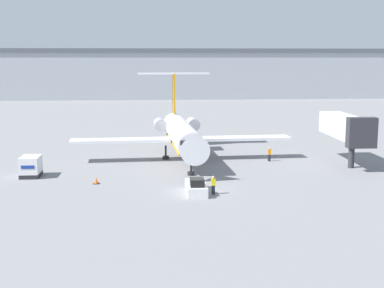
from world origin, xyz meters
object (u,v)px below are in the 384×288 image
worker_near_tug (213,185)px  worker_by_wing (269,154)px  jet_bridge (346,127)px  luggage_cart (31,167)px  airplane_main (182,133)px  pushback_tug (196,187)px  traffic_cone_left (96,181)px

worker_near_tug → worker_by_wing: 17.85m
jet_bridge → luggage_cart: bearing=-173.4°
airplane_main → worker_by_wing: (10.71, -1.83, -2.43)m
worker_by_wing → jet_bridge: (8.62, -2.45, 3.54)m
pushback_tug → worker_by_wing: bearing=55.5°
luggage_cart → worker_near_tug: (18.72, -8.91, -0.19)m
airplane_main → traffic_cone_left: bearing=-127.6°
jet_bridge → traffic_cone_left: bearing=-164.5°
worker_near_tug → traffic_cone_left: size_ratio=2.66×
traffic_cone_left → jet_bridge: 30.15m
airplane_main → worker_by_wing: size_ratio=15.92×
pushback_tug → airplane_main: bearing=91.3°
worker_by_wing → pushback_tug: bearing=-124.5°
traffic_cone_left → airplane_main: bearing=52.4°
luggage_cart → worker_by_wing: size_ratio=1.64×
pushback_tug → luggage_cart: bearing=153.9°
airplane_main → jet_bridge: bearing=-12.5°
airplane_main → worker_by_wing: airplane_main is taller
luggage_cart → worker_near_tug: 20.73m
luggage_cart → jet_bridge: (36.10, 4.19, 3.34)m
worker_near_tug → worker_by_wing: (8.76, 15.55, -0.01)m
pushback_tug → traffic_cone_left: (-9.83, 4.60, -0.28)m
luggage_cart → traffic_cone_left: (7.32, -3.80, -0.80)m
worker_by_wing → jet_bridge: jet_bridge is taller
pushback_tug → traffic_cone_left: bearing=154.9°
worker_near_tug → worker_by_wing: bearing=60.6°
airplane_main → worker_by_wing: bearing=-9.7°
worker_near_tug → jet_bridge: (17.38, 13.10, 3.53)m
airplane_main → jet_bridge: airplane_main is taller
luggage_cart → jet_bridge: size_ratio=0.24×
worker_by_wing → traffic_cone_left: size_ratio=2.64×
airplane_main → worker_near_tug: (1.95, -17.38, -2.43)m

